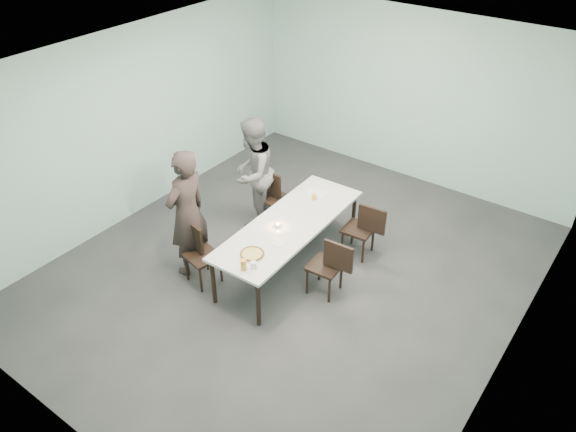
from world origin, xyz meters
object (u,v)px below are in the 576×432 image
Objects in this scene: pizza at (252,254)px; amber_tumbler at (314,197)px; chair_near_left at (199,249)px; side_plate at (279,243)px; water_tumbler at (253,265)px; table at (289,226)px; tealight at (278,226)px; diner_far at (253,173)px; chair_far_right at (364,227)px; chair_near_right at (330,264)px; chair_far_left at (276,195)px; beer_glass at (244,265)px; diner_near at (187,213)px.

pizza is 1.59m from amber_tumbler.
side_plate is (1.01, 0.49, 0.25)m from chair_near_left.
water_tumbler reaches higher than side_plate.
table is 32.78× the size of amber_tumbler.
tealight reaches higher than pizza.
diner_far reaches higher than tealight.
side_plate is at bearing 62.66° from chair_far_right.
table is at bearing -16.03° from chair_near_right.
diner_far is (-1.94, 0.77, 0.39)m from chair_near_right.
chair_far_left reaches higher than water_tumbler.
chair_far_right is at bearing 5.71° from chair_far_left.
beer_glass reaches higher than chair_far_left.
amber_tumbler is (0.77, 1.67, 0.29)m from chair_near_left.
side_plate is 0.59m from water_tumbler.
beer_glass is at bearing -82.73° from table.
pizza is at bearing -107.49° from side_plate.
side_plate is (0.13, 0.40, -0.01)m from pizza.
diner_far is (-1.14, 0.60, 0.19)m from table.
table is at bearing 44.69° from chair_far_right.
chair_near_right is at bearing -11.66° from table.
chair_far_right is 5.80× the size of beer_glass.
chair_near_left is 1.75m from chair_far_left.
chair_near_right is (1.63, 0.80, 0.00)m from chair_near_left.
table is 1.42m from diner_near.
diner_near is 1.15m from pizza.
table is at bearing 110.20° from side_plate.
chair_far_right is 10.88× the size of amber_tumbler.
chair_far_right is 0.85m from amber_tumbler.
diner_near is at bearing -145.43° from tealight.
diner_far reaches higher than chair_far_right.
side_plate is at bearing 38.13° from chair_near_left.
beer_glass is (-0.58, -2.00, 0.32)m from chair_far_right.
chair_near_right is 15.54× the size of tealight.
beer_glass is at bearing 0.86° from chair_near_left.
diner_far is at bearing -178.45° from diner_near.
beer_glass reaches higher than chair_near_right.
water_tumbler is (0.22, -1.06, 0.10)m from table.
diner_near reaches higher than tealight.
side_plate is at bearing 94.59° from water_tumbler.
amber_tumbler is at bearing 81.66° from diner_far.
chair_far_right reaches higher than water_tumbler.
diner_near is 5.58× the size of pizza.
side_plate is 1.20× the size of beer_glass.
chair_far_left reaches higher than pizza.
pizza is at bearing 24.96° from diner_far.
table is 0.51m from side_plate.
side_plate is 0.39m from tealight.
diner_far reaches higher than table.
tealight is at bearing -111.57° from table.
tealight is at bearing 108.14° from water_tumbler.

